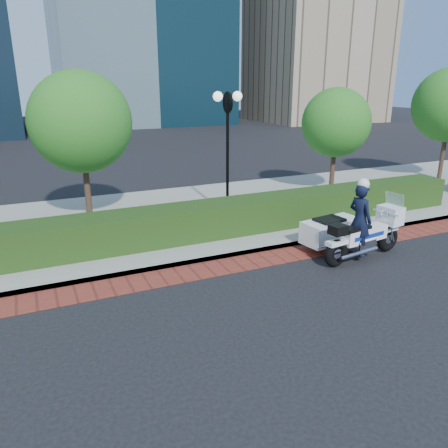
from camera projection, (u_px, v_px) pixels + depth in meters
name	position (u px, v px, depth m)	size (l,w,h in m)	color
ground	(281.00, 284.00, 10.56)	(120.00, 120.00, 0.00)	black
brick_strip	(252.00, 261.00, 11.86)	(60.00, 1.00, 0.01)	maroon
sidewalk	(193.00, 215.00, 15.72)	(60.00, 8.00, 0.15)	gray
hedge_main	(220.00, 218.00, 13.47)	(18.00, 1.20, 1.00)	black
lamppost	(228.00, 135.00, 14.53)	(1.02, 0.70, 4.21)	black
tree_b	(81.00, 122.00, 13.72)	(3.20, 3.20, 4.89)	#332319
tree_c	(336.00, 123.00, 17.80)	(2.80, 2.80, 4.30)	#332319
police_motorcycle	(350.00, 228.00, 12.09)	(2.82, 2.01, 2.28)	black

